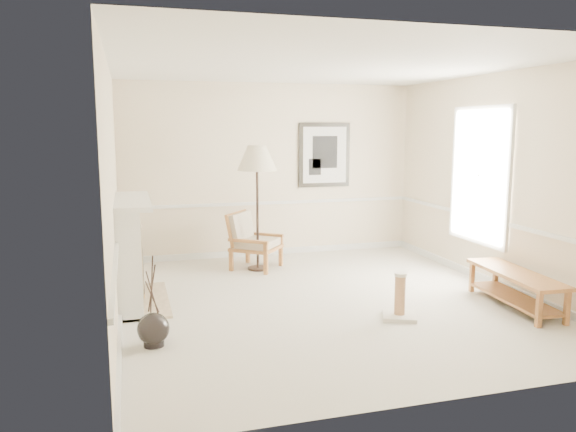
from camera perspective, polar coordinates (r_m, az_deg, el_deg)
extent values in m
plane|color=silver|center=(7.19, 3.74, -8.58)|extent=(5.50, 5.50, 0.00)
cube|color=beige|center=(9.52, -1.78, 4.65)|extent=(5.00, 0.04, 2.90)
cube|color=beige|center=(4.43, 16.00, -0.70)|extent=(5.00, 0.04, 2.90)
cube|color=beige|center=(6.49, -17.39, 2.22)|extent=(0.04, 5.50, 2.90)
cube|color=beige|center=(8.09, 20.79, 3.30)|extent=(0.04, 5.50, 2.90)
cube|color=white|center=(6.90, 3.99, 15.05)|extent=(5.00, 5.50, 0.04)
cube|color=white|center=(9.71, -1.71, -3.63)|extent=(4.95, 0.04, 0.10)
cube|color=white|center=(9.56, -1.73, 1.35)|extent=(4.95, 0.04, 0.05)
cube|color=white|center=(8.39, 18.96, 3.92)|extent=(0.03, 1.20, 1.80)
cube|color=white|center=(8.38, 18.90, 3.92)|extent=(0.05, 1.34, 1.94)
cube|color=black|center=(9.75, 3.71, 6.21)|extent=(0.92, 0.04, 1.10)
cube|color=white|center=(9.73, 3.76, 6.20)|extent=(0.78, 0.01, 0.96)
cube|color=black|center=(9.72, 3.77, 6.49)|extent=(0.45, 0.01, 0.55)
cube|color=white|center=(7.22, -15.88, -3.71)|extent=(0.28, 1.50, 1.25)
cube|color=white|center=(7.11, -15.70, 1.46)|extent=(0.46, 1.64, 0.06)
cube|color=#C6B28E|center=(7.23, -14.70, -4.24)|extent=(0.02, 1.05, 0.95)
cube|color=black|center=(7.27, -14.58, -5.24)|extent=(0.02, 0.62, 0.58)
cube|color=#C28D40|center=(7.33, -14.46, -7.21)|extent=(0.01, 0.66, 0.05)
cube|color=#C6B28E|center=(7.37, -14.42, -8.29)|extent=(0.60, 1.50, 0.03)
sphere|color=black|center=(5.87, -13.52, -11.07)|extent=(0.32, 0.32, 0.32)
cylinder|color=black|center=(5.91, -13.47, -12.31)|extent=(0.21, 0.21, 0.09)
cylinder|color=black|center=(5.74, -13.67, -7.16)|extent=(0.09, 0.11, 0.50)
cylinder|color=black|center=(5.75, -13.66, -7.54)|extent=(0.11, 0.14, 0.41)
cylinder|color=black|center=(5.73, -13.69, -6.78)|extent=(0.05, 0.06, 0.59)
cube|color=olive|center=(8.37, -2.27, -4.78)|extent=(0.08, 0.08, 0.36)
cube|color=olive|center=(8.62, -5.80, -4.42)|extent=(0.08, 0.08, 0.36)
cube|color=olive|center=(8.89, -0.74, -3.96)|extent=(0.08, 0.08, 0.36)
cube|color=olive|center=(9.12, -4.11, -3.65)|extent=(0.08, 0.08, 0.36)
cube|color=olive|center=(8.71, -3.24, -3.23)|extent=(0.92, 0.92, 0.05)
cube|color=olive|center=(8.79, -5.02, -1.23)|extent=(0.52, 0.61, 0.51)
cube|color=olive|center=(8.42, -4.09, -2.56)|extent=(0.55, 0.45, 0.05)
cube|color=olive|center=(8.94, -2.46, -1.88)|extent=(0.55, 0.45, 0.05)
cube|color=silver|center=(8.70, -3.24, -2.69)|extent=(0.84, 0.84, 0.11)
cube|color=silver|center=(8.76, -4.70, -1.13)|extent=(0.51, 0.59, 0.46)
cylinder|color=black|center=(8.71, -3.07, -5.33)|extent=(0.31, 0.31, 0.03)
cylinder|color=black|center=(8.54, -3.12, 0.34)|extent=(0.04, 0.04, 1.72)
cone|color=beige|center=(8.46, -3.17, 5.92)|extent=(0.74, 0.74, 0.38)
cube|color=olive|center=(7.37, 22.17, -5.46)|extent=(0.57, 1.56, 0.04)
cube|color=olive|center=(7.45, 22.03, -7.74)|extent=(0.49, 1.44, 0.03)
cube|color=olive|center=(6.78, 24.14, -8.72)|extent=(0.06, 0.06, 0.39)
cube|color=olive|center=(6.99, 26.48, -8.37)|extent=(0.06, 0.06, 0.39)
cube|color=olive|center=(7.91, 18.18, -5.92)|extent=(0.06, 0.06, 0.39)
cube|color=olive|center=(8.08, 20.34, -5.71)|extent=(0.06, 0.06, 0.39)
cube|color=silver|center=(6.68, 11.23, -9.93)|extent=(0.49, 0.49, 0.05)
cylinder|color=tan|center=(6.60, 11.30, -7.89)|extent=(0.12, 0.12, 0.45)
cylinder|color=silver|center=(6.54, 11.37, -5.85)|extent=(0.14, 0.14, 0.04)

